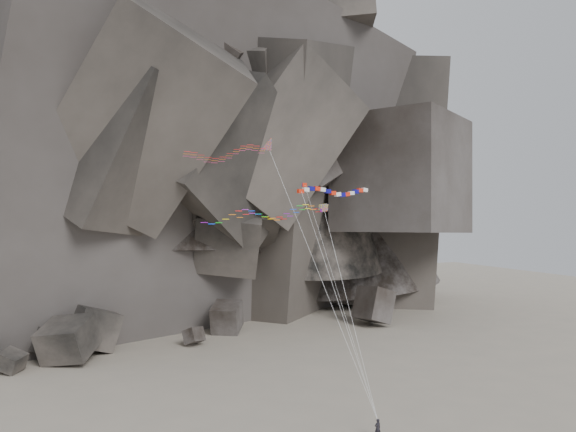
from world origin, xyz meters
name	(u,v)px	position (x,y,z in m)	size (l,w,h in m)	color
ground	(295,422)	(0.00, 0.00, 0.00)	(260.00, 260.00, 0.00)	gray
headland	(156,107)	(0.00, 70.00, 42.00)	(110.00, 70.00, 84.00)	#4E4640
boulder_field	(112,335)	(-12.74, 35.26, 2.39)	(75.07, 17.32, 7.60)	#47423F
kite_flyer	(378,427)	(5.15, -6.38, 0.97)	(0.68, 0.45, 1.94)	black
delta_kite	(223,153)	(-5.45, 5.39, 25.90)	(14.86, 12.32, 26.17)	red
banner_kite	(334,193)	(7.02, 5.05, 22.12)	(9.23, 12.52, 21.20)	red
parafoil_kite	(261,214)	(-2.92, 1.37, 19.83)	(14.28, 8.17, 19.30)	yellow
pennant_kite	(317,225)	(2.79, 0.91, 18.73)	(3.19, 9.15, 21.39)	red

